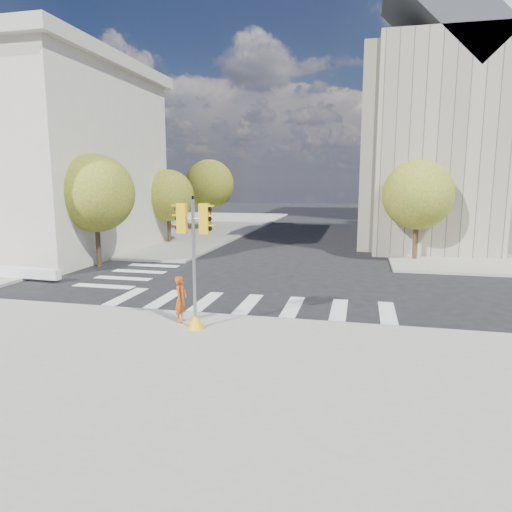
{
  "coord_description": "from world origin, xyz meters",
  "views": [
    {
      "loc": [
        4.19,
        -19.28,
        4.93
      ],
      "look_at": [
        0.38,
        -2.71,
        2.1
      ],
      "focal_mm": 32.0,
      "sensor_mm": 36.0,
      "label": 1
    }
  ],
  "objects_px": {
    "lamp_near": "(419,185)",
    "lamp_far": "(402,184)",
    "traffic_signal": "(194,274)",
    "planter_wall": "(8,271)",
    "photographer": "(181,299)"
  },
  "relations": [
    {
      "from": "lamp_near",
      "to": "lamp_far",
      "type": "bearing_deg",
      "value": 90.0
    },
    {
      "from": "traffic_signal",
      "to": "planter_wall",
      "type": "distance_m",
      "value": 13.4
    },
    {
      "from": "planter_wall",
      "to": "lamp_far",
      "type": "bearing_deg",
      "value": 56.4
    },
    {
      "from": "lamp_far",
      "to": "photographer",
      "type": "xyz_separation_m",
      "value": [
        -9.68,
        -33.2,
        -3.64
      ]
    },
    {
      "from": "lamp_far",
      "to": "traffic_signal",
      "type": "distance_m",
      "value": 35.06
    },
    {
      "from": "traffic_signal",
      "to": "planter_wall",
      "type": "height_order",
      "value": "traffic_signal"
    },
    {
      "from": "lamp_far",
      "to": "photographer",
      "type": "relative_size",
      "value": 5.13
    },
    {
      "from": "lamp_near",
      "to": "lamp_far",
      "type": "distance_m",
      "value": 14.0
    },
    {
      "from": "photographer",
      "to": "planter_wall",
      "type": "distance_m",
      "value": 12.4
    },
    {
      "from": "lamp_near",
      "to": "photographer",
      "type": "distance_m",
      "value": 21.8
    },
    {
      "from": "lamp_far",
      "to": "traffic_signal",
      "type": "height_order",
      "value": "lamp_far"
    },
    {
      "from": "lamp_far",
      "to": "photographer",
      "type": "bearing_deg",
      "value": -106.25
    },
    {
      "from": "lamp_far",
      "to": "traffic_signal",
      "type": "bearing_deg",
      "value": -104.82
    },
    {
      "from": "lamp_far",
      "to": "planter_wall",
      "type": "relative_size",
      "value": 1.35
    },
    {
      "from": "planter_wall",
      "to": "traffic_signal",
      "type": "bearing_deg",
      "value": -21.9
    }
  ]
}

